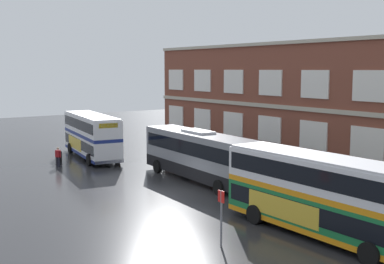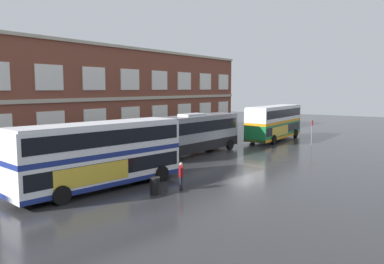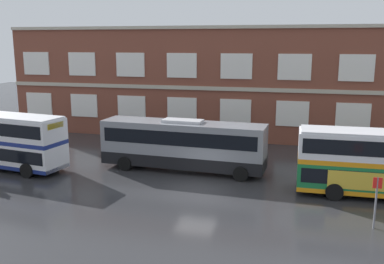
# 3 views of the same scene
# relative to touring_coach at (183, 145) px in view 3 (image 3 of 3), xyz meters

# --- Properties ---
(ground_plane) EXTENTS (120.00, 120.00, 0.00)m
(ground_plane) POSITION_rel_touring_coach_xyz_m (1.94, -1.93, -1.91)
(ground_plane) COLOR #2B2B2D
(brick_terminal_building) EXTENTS (46.50, 8.19, 10.74)m
(brick_terminal_building) POSITION_rel_touring_coach_xyz_m (2.29, 14.05, 3.31)
(brick_terminal_building) COLOR brown
(brick_terminal_building) RESTS_ON ground
(touring_coach) EXTENTS (12.11, 3.35, 3.80)m
(touring_coach) POSITION_rel_touring_coach_xyz_m (0.00, 0.00, 0.00)
(touring_coach) COLOR gray
(touring_coach) RESTS_ON ground
(bus_stand_flag) EXTENTS (0.44, 0.10, 2.70)m
(bus_stand_flag) POSITION_rel_touring_coach_xyz_m (12.12, -7.35, -0.27)
(bus_stand_flag) COLOR slate
(bus_stand_flag) RESTS_ON ground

